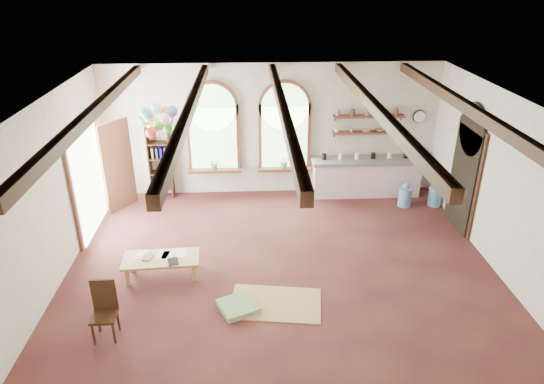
{
  "coord_description": "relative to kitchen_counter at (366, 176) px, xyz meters",
  "views": [
    {
      "loc": [
        -0.56,
        -7.65,
        5.19
      ],
      "look_at": [
        -0.14,
        0.6,
        1.32
      ],
      "focal_mm": 32.0,
      "sensor_mm": 36.0,
      "label": 1
    }
  ],
  "objects": [
    {
      "name": "shelf_vase",
      "position": [
        0.65,
        0.18,
        1.19
      ],
      "size": [
        0.18,
        0.18,
        0.19
      ],
      "primitive_type": "imported",
      "color": "slate",
      "rests_on": "wall_shelf_lower"
    },
    {
      "name": "tablet",
      "position": [
        -4.26,
        -3.46,
        -0.08
      ],
      "size": [
        0.24,
        0.29,
        0.01
      ],
      "primitive_type": "cube",
      "rotation": [
        0.0,
        0.0,
        0.25
      ],
      "color": "black",
      "rests_on": "coffee_table"
    },
    {
      "name": "bookshelf",
      "position": [
        -5.0,
        0.12,
        0.42
      ],
      "size": [
        0.53,
        0.32,
        1.8
      ],
      "color": "#391E12",
      "rests_on": "floor"
    },
    {
      "name": "water_jug_a",
      "position": [
        0.8,
        -0.7,
        -0.22
      ],
      "size": [
        0.31,
        0.31,
        0.59
      ],
      "color": "#5B96C3",
      "rests_on": "floor"
    },
    {
      "name": "wall_clock",
      "position": [
        1.25,
        0.25,
        1.42
      ],
      "size": [
        0.32,
        0.04,
        0.32
      ],
      "primitive_type": "cylinder",
      "rotation": [
        1.57,
        0.0,
        0.0
      ],
      "color": "black",
      "rests_on": "wall_back"
    },
    {
      "name": "wall_shelf_upper",
      "position": [
        0.0,
        0.18,
        1.47
      ],
      "size": [
        1.7,
        0.24,
        0.04
      ],
      "primitive_type": "cube",
      "color": "brown",
      "rests_on": "wall_back"
    },
    {
      "name": "table_book",
      "position": [
        -4.82,
        -3.3,
        -0.08
      ],
      "size": [
        0.19,
        0.25,
        0.02
      ],
      "primitive_type": "imported",
      "rotation": [
        0.0,
        0.0,
        -0.14
      ],
      "color": "olive",
      "rests_on": "coffee_table"
    },
    {
      "name": "ceiling_beams",
      "position": [
        -2.3,
        -3.2,
        2.62
      ],
      "size": [
        6.2,
        6.8,
        0.18
      ],
      "primitive_type": null,
      "color": "#391E12",
      "rests_on": "ceiling"
    },
    {
      "name": "shelf_bowl_a",
      "position": [
        -0.05,
        0.18,
        1.12
      ],
      "size": [
        0.22,
        0.22,
        0.05
      ],
      "primitive_type": "imported",
      "color": "beige",
      "rests_on": "wall_shelf_lower"
    },
    {
      "name": "floor_cushion",
      "position": [
        -3.1,
        -4.34,
        -0.43
      ],
      "size": [
        0.76,
        0.76,
        0.1
      ],
      "primitive_type": "cube",
      "rotation": [
        0.0,
        0.0,
        0.43
      ],
      "color": "gray",
      "rests_on": "floor"
    },
    {
      "name": "side_chair",
      "position": [
        -5.1,
        -4.89,
        -0.2
      ],
      "size": [
        0.38,
        0.38,
        0.94
      ],
      "color": "#391E12",
      "rests_on": "floor"
    },
    {
      "name": "left_doorway",
      "position": [
        -6.25,
        -1.4,
        0.67
      ],
      "size": [
        0.1,
        1.9,
        2.5
      ],
      "primitive_type": "cube",
      "color": "brown",
      "rests_on": "floor"
    },
    {
      "name": "potted_plant_left",
      "position": [
        -3.7,
        0.12,
        0.37
      ],
      "size": [
        0.27,
        0.23,
        0.3
      ],
      "primitive_type": "imported",
      "color": "#598C4C",
      "rests_on": "window_left"
    },
    {
      "name": "potted_plant_right",
      "position": [
        -2.0,
        0.12,
        0.37
      ],
      "size": [
        0.27,
        0.23,
        0.3
      ],
      "primitive_type": "imported",
      "color": "#598C4C",
      "rests_on": "window_right"
    },
    {
      "name": "window_left",
      "position": [
        -3.7,
        0.23,
        1.16
      ],
      "size": [
        1.3,
        0.28,
        2.2
      ],
      "color": "brown",
      "rests_on": "floor"
    },
    {
      "name": "coffee_table",
      "position": [
        -4.5,
        -3.32,
        -0.13
      ],
      "size": [
        1.4,
        0.71,
        0.39
      ],
      "color": "tan",
      "rests_on": "floor"
    },
    {
      "name": "wall_shelf_lower",
      "position": [
        0.0,
        0.18,
        1.07
      ],
      "size": [
        1.7,
        0.24,
        0.04
      ],
      "primitive_type": "cube",
      "color": "brown",
      "rests_on": "wall_back"
    },
    {
      "name": "shelf_cup_a",
      "position": [
        -0.75,
        0.18,
        1.14
      ],
      "size": [
        0.12,
        0.1,
        0.1
      ],
      "primitive_type": "imported",
      "color": "white",
      "rests_on": "wall_shelf_lower"
    },
    {
      "name": "floor",
      "position": [
        -2.3,
        -3.2,
        -0.48
      ],
      "size": [
        8.0,
        8.0,
        0.0
      ],
      "primitive_type": "plane",
      "color": "#572A24",
      "rests_on": "ground"
    },
    {
      "name": "balloon_cluster",
      "position": [
        -4.7,
        -1.17,
        1.87
      ],
      "size": [
        0.88,
        0.88,
        1.15
      ],
      "color": "white",
      "rests_on": "floor"
    },
    {
      "name": "shelf_bowl_b",
      "position": [
        0.3,
        0.18,
        1.12
      ],
      "size": [
        0.2,
        0.2,
        0.06
      ],
      "primitive_type": "imported",
      "color": "#8C664C",
      "rests_on": "wall_shelf_lower"
    },
    {
      "name": "right_doorway",
      "position": [
        1.65,
        -1.7,
        0.62
      ],
      "size": [
        0.1,
        1.3,
        2.4
      ],
      "primitive_type": "cube",
      "color": "black",
      "rests_on": "floor"
    },
    {
      "name": "floor_mat",
      "position": [
        -2.47,
        -4.24,
        -0.47
      ],
      "size": [
        1.64,
        1.15,
        0.02
      ],
      "primitive_type": "cube",
      "rotation": [
        0.0,
        0.0,
        -0.14
      ],
      "color": "tan",
      "rests_on": "floor"
    },
    {
      "name": "shelf_cup_b",
      "position": [
        -0.4,
        0.18,
        1.14
      ],
      "size": [
        0.1,
        0.1,
        0.09
      ],
      "primitive_type": "imported",
      "color": "beige",
      "rests_on": "wall_shelf_lower"
    },
    {
      "name": "kitchen_counter",
      "position": [
        0.0,
        0.0,
        0.0
      ],
      "size": [
        2.68,
        0.62,
        0.94
      ],
      "color": "beige",
      "rests_on": "floor"
    },
    {
      "name": "window_right",
      "position": [
        -2.0,
        0.23,
        1.16
      ],
      "size": [
        1.3,
        0.28,
        2.2
      ],
      "color": "brown",
      "rests_on": "floor"
    },
    {
      "name": "water_jug_b",
      "position": [
        1.52,
        -0.71,
        -0.21
      ],
      "size": [
        0.31,
        0.31,
        0.61
      ],
      "color": "#5B96C3",
      "rests_on": "floor"
    }
  ]
}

